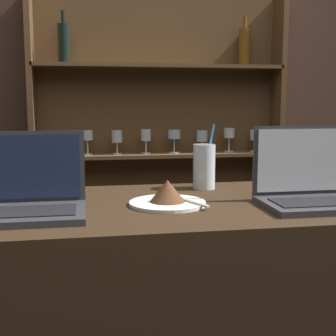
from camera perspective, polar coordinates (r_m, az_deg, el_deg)
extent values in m
cube|color=#4C3328|center=(2.76, -1.61, 7.28)|extent=(7.00, 0.06, 2.70)
cube|color=brown|center=(2.65, -15.93, -0.90)|extent=(0.03, 0.18, 1.98)
cube|color=brown|center=(2.86, 12.90, -0.14)|extent=(0.03, 0.18, 1.98)
cube|color=brown|center=(2.75, -1.22, -0.27)|extent=(1.42, 0.02, 1.98)
cube|color=brown|center=(2.76, -0.93, -8.68)|extent=(1.38, 0.18, 0.02)
cube|color=brown|center=(2.66, -0.96, 1.59)|extent=(1.38, 0.18, 0.02)
cube|color=brown|center=(2.64, -0.99, 12.30)|extent=(1.38, 0.18, 0.02)
cylinder|color=silver|center=(2.63, -13.29, 1.58)|extent=(0.06, 0.06, 0.01)
cylinder|color=silver|center=(2.62, -13.31, 2.25)|extent=(0.01, 0.01, 0.06)
cylinder|color=silver|center=(2.62, -13.35, 3.42)|extent=(0.07, 0.07, 0.05)
cylinder|color=silver|center=(2.62, -9.75, 1.67)|extent=(0.05, 0.05, 0.01)
cylinder|color=silver|center=(2.62, -9.77, 2.56)|extent=(0.01, 0.01, 0.08)
cylinder|color=silver|center=(2.61, -9.80, 3.97)|extent=(0.06, 0.06, 0.05)
cylinder|color=silver|center=(2.63, -6.21, 1.75)|extent=(0.05, 0.05, 0.01)
cylinder|color=silver|center=(2.62, -6.22, 2.47)|extent=(0.01, 0.01, 0.06)
cylinder|color=silver|center=(2.62, -6.24, 3.87)|extent=(0.06, 0.06, 0.07)
cylinder|color=silver|center=(2.64, -2.70, 1.83)|extent=(0.05, 0.05, 0.01)
cylinder|color=silver|center=(2.64, -2.70, 2.62)|extent=(0.01, 0.01, 0.07)
cylinder|color=silver|center=(2.63, -2.71, 4.05)|extent=(0.06, 0.06, 0.06)
cylinder|color=silver|center=(2.67, 0.76, 1.90)|extent=(0.06, 0.06, 0.01)
cylinder|color=silver|center=(2.66, 0.76, 2.78)|extent=(0.01, 0.01, 0.08)
cylinder|color=silver|center=(2.66, 0.77, 4.14)|extent=(0.07, 0.07, 0.05)
cylinder|color=silver|center=(2.70, 4.14, 1.96)|extent=(0.06, 0.06, 0.01)
cylinder|color=silver|center=(2.70, 4.15, 2.64)|extent=(0.01, 0.01, 0.06)
cylinder|color=silver|center=(2.69, 4.16, 3.92)|extent=(0.06, 0.06, 0.06)
cylinder|color=silver|center=(2.75, 7.43, 2.01)|extent=(0.06, 0.06, 0.01)
cylinder|color=silver|center=(2.74, 7.44, 2.88)|extent=(0.01, 0.01, 0.08)
cylinder|color=silver|center=(2.74, 7.47, 4.27)|extent=(0.06, 0.06, 0.06)
cylinder|color=silver|center=(2.80, 10.60, 2.06)|extent=(0.06, 0.06, 0.01)
cylinder|color=silver|center=(2.80, 10.61, 2.75)|extent=(0.01, 0.01, 0.06)
cylinder|color=silver|center=(2.79, 10.65, 4.00)|extent=(0.07, 0.07, 0.06)
cylinder|color=black|center=(2.62, -12.57, 14.58)|extent=(0.06, 0.06, 0.20)
cylinder|color=black|center=(2.64, -12.67, 17.50)|extent=(0.02, 0.02, 0.07)
cylinder|color=brown|center=(2.77, 9.29, 14.31)|extent=(0.06, 0.06, 0.20)
cylinder|color=brown|center=(2.79, 9.36, 17.06)|extent=(0.02, 0.02, 0.07)
cube|color=#333338|center=(1.27, -17.43, -5.42)|extent=(0.33, 0.23, 0.02)
cube|color=black|center=(1.26, -17.52, -5.08)|extent=(0.28, 0.13, 0.00)
cube|color=#333338|center=(1.36, -17.03, 0.14)|extent=(0.33, 0.00, 0.20)
cube|color=#1E2847|center=(1.36, -17.04, 0.12)|extent=(0.30, 0.01, 0.18)
cube|color=#333338|center=(1.40, 18.04, -4.22)|extent=(0.33, 0.22, 0.02)
cube|color=black|center=(1.39, 18.26, -3.89)|extent=(0.28, 0.12, 0.00)
cube|color=#333338|center=(1.47, 16.29, 0.94)|extent=(0.33, 0.00, 0.21)
cube|color=silver|center=(1.47, 16.33, 0.92)|extent=(0.30, 0.01, 0.19)
cylinder|color=white|center=(1.36, -0.07, -4.32)|extent=(0.22, 0.22, 0.01)
cone|color=#51301C|center=(1.35, -0.07, -2.79)|extent=(0.10, 0.10, 0.06)
cube|color=#B7B7BC|center=(1.35, 2.61, -4.06)|extent=(0.08, 0.16, 0.00)
cylinder|color=silver|center=(1.60, 4.42, 0.17)|extent=(0.08, 0.08, 0.15)
cylinder|color=#338CD8|center=(1.60, 4.89, 1.42)|extent=(0.05, 0.01, 0.22)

